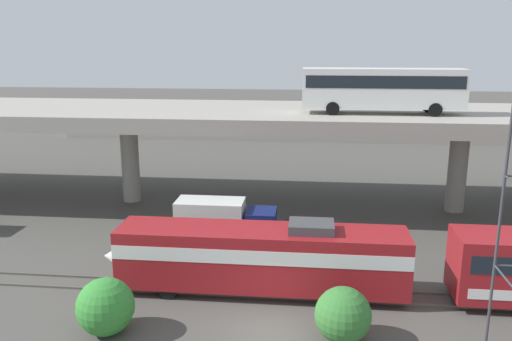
# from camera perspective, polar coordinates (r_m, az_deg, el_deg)

# --- Properties ---
(ground_plane) EXTENTS (260.00, 260.00, 0.00)m
(ground_plane) POSITION_cam_1_polar(r_m,az_deg,el_deg) (26.37, 1.45, -17.01)
(ground_plane) COLOR #4C4944
(rail_strip_near) EXTENTS (110.00, 0.12, 0.12)m
(rail_strip_near) POSITION_cam_1_polar(r_m,az_deg,el_deg) (29.20, 1.98, -13.62)
(rail_strip_near) COLOR #59544C
(rail_strip_near) RESTS_ON ground_plane
(rail_strip_far) EXTENTS (110.00, 0.12, 0.12)m
(rail_strip_far) POSITION_cam_1_polar(r_m,az_deg,el_deg) (30.48, 2.17, -12.38)
(rail_strip_far) COLOR #59544C
(rail_strip_far) RESTS_ON ground_plane
(train_locomotive) EXTENTS (16.77, 3.04, 4.18)m
(train_locomotive) POSITION_cam_1_polar(r_m,az_deg,el_deg) (29.07, -0.98, -9.10)
(train_locomotive) COLOR maroon
(train_locomotive) RESTS_ON ground_plane
(highway_overpass) EXTENTS (96.00, 12.80, 8.15)m
(highway_overpass) POSITION_cam_1_polar(r_m,az_deg,el_deg) (43.05, 3.65, 5.62)
(highway_overpass) COLOR #9E998E
(highway_overpass) RESTS_ON ground_plane
(transit_bus_on_overpass) EXTENTS (12.00, 2.68, 3.40)m
(transit_bus_on_overpass) POSITION_cam_1_polar(r_m,az_deg,el_deg) (41.18, 13.58, 8.85)
(transit_bus_on_overpass) COLOR silver
(transit_bus_on_overpass) RESTS_ON highway_overpass
(service_truck_east) EXTENTS (6.80, 2.46, 3.04)m
(service_truck_east) POSITION_cam_1_polar(r_m,az_deg,el_deg) (36.09, -3.58, -5.41)
(service_truck_east) COLOR navy
(service_truck_east) RESTS_ON ground_plane
(pier_parking_lot) EXTENTS (66.81, 11.63, 1.55)m
(pier_parking_lot) POSITION_cam_1_polar(r_m,az_deg,el_deg) (78.63, 4.67, 4.46)
(pier_parking_lot) COLOR #9E998E
(pier_parking_lot) RESTS_ON ground_plane
(parked_car_0) EXTENTS (4.68, 1.96, 1.50)m
(parked_car_0) POSITION_cam_1_polar(r_m,az_deg,el_deg) (79.80, 23.90, 4.58)
(parked_car_0) COLOR black
(parked_car_0) RESTS_ON pier_parking_lot
(parked_car_1) EXTENTS (4.51, 1.83, 1.50)m
(parked_car_1) POSITION_cam_1_polar(r_m,az_deg,el_deg) (79.36, 9.69, 5.52)
(parked_car_1) COLOR #9E998C
(parked_car_1) RESTS_ON pier_parking_lot
(parked_car_2) EXTENTS (4.29, 1.82, 1.50)m
(parked_car_2) POSITION_cam_1_polar(r_m,az_deg,el_deg) (80.27, -2.79, 5.80)
(parked_car_2) COLOR silver
(parked_car_2) RESTS_ON pier_parking_lot
(parked_car_3) EXTENTS (4.54, 1.94, 1.50)m
(parked_car_3) POSITION_cam_1_polar(r_m,az_deg,el_deg) (79.70, -12.17, 5.45)
(parked_car_3) COLOR navy
(parked_car_3) RESTS_ON pier_parking_lot
(parked_car_4) EXTENTS (4.13, 1.84, 1.50)m
(parked_car_4) POSITION_cam_1_polar(r_m,az_deg,el_deg) (78.84, 18.15, 4.98)
(parked_car_4) COLOR #9E998C
(parked_car_4) RESTS_ON pier_parking_lot
(harbor_water) EXTENTS (140.00, 36.00, 0.01)m
(harbor_water) POSITION_cam_1_polar(r_m,az_deg,el_deg) (101.49, 4.99, 6.13)
(harbor_water) COLOR #385B7A
(harbor_water) RESTS_ON ground_plane
(shrub_left) EXTENTS (2.74, 2.74, 2.74)m
(shrub_left) POSITION_cam_1_polar(r_m,az_deg,el_deg) (26.53, -16.01, -14.00)
(shrub_left) COLOR #358A34
(shrub_left) RESTS_ON ground_plane
(shrub_right) EXTENTS (2.62, 2.62, 2.62)m
(shrub_right) POSITION_cam_1_polar(r_m,az_deg,el_deg) (25.32, 9.41, -15.20)
(shrub_right) COLOR #367733
(shrub_right) RESTS_ON ground_plane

